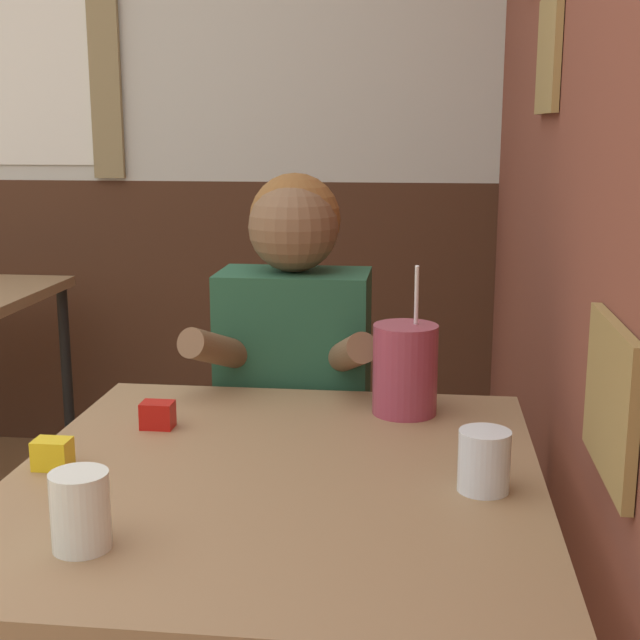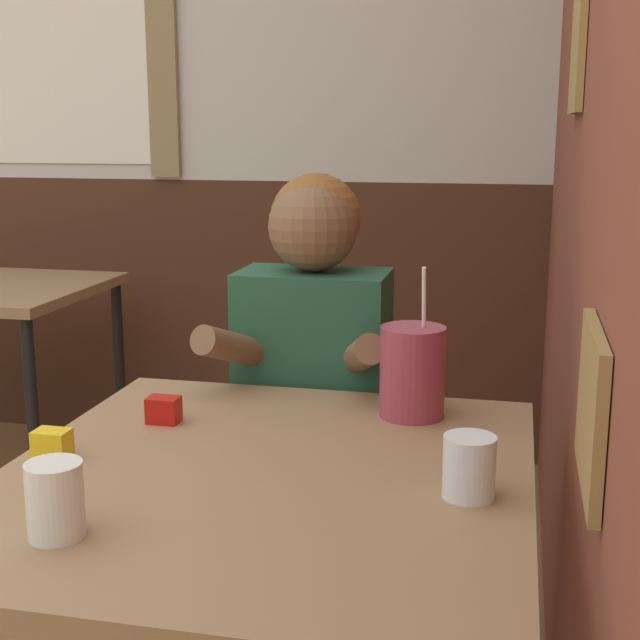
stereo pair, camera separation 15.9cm
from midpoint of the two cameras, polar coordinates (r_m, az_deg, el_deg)
The scene contains 9 objects.
brick_wall_right at distance 2.18m, azimuth 13.02°, elevation 13.00°, with size 0.08×4.55×2.70m.
back_wall at distance 3.71m, azimuth -13.97°, elevation 12.64°, with size 5.95×0.09×2.70m.
main_table at distance 1.51m, azimuth -5.89°, elevation -12.23°, with size 0.87×0.95×0.76m.
person_seated at distance 2.09m, azimuth -3.82°, elevation -6.56°, with size 0.42×0.40×1.21m.
cocktail_pitcher at distance 1.75m, azimuth 2.88°, elevation -3.19°, with size 0.13×0.13×0.30m.
glass_near_pitcher at distance 1.40m, azimuth 7.26°, elevation -8.99°, with size 0.08×0.08×0.10m.
glass_center at distance 1.27m, azimuth -18.64°, elevation -11.56°, with size 0.08×0.08×0.11m.
condiment_ketchup at distance 1.72m, azimuth -12.99°, elevation -5.99°, with size 0.06×0.04×0.05m.
condiment_mustard at distance 1.57m, azimuth -19.58°, elevation -8.13°, with size 0.06×0.04×0.05m.
Camera 1 is at (1.20, -0.91, 1.31)m, focal length 50.00 mm.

